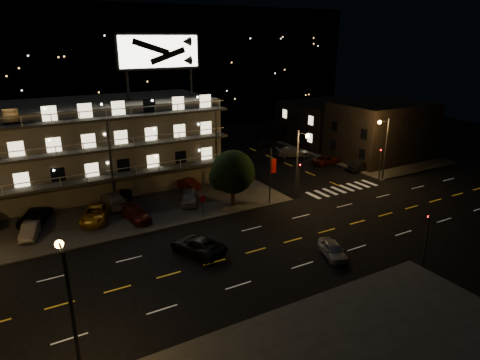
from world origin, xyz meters
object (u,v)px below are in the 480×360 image
lot_car_7 (113,199)px  tree (232,173)px  side_car_0 (361,167)px  lot_car_4 (189,197)px  lot_car_2 (96,214)px  road_car_east (333,250)px  road_car_west (197,245)px

lot_car_7 → tree: bearing=150.5°
tree → side_car_0: tree is taller
lot_car_4 → lot_car_7: lot_car_7 is taller
lot_car_2 → road_car_east: lot_car_2 is taller
lot_car_4 → road_car_east: size_ratio=1.12×
lot_car_4 → road_car_east: lot_car_4 is taller
road_car_west → tree: bearing=-157.7°
tree → lot_car_7: 13.28m
lot_car_2 → road_car_west: size_ratio=0.99×
lot_car_2 → road_car_east: size_ratio=1.37×
lot_car_7 → side_car_0: size_ratio=1.31×
lot_car_4 → road_car_west: (-3.90, -10.68, -0.15)m
road_car_east → lot_car_4: bearing=126.7°
lot_car_4 → road_car_west: bearing=-85.5°
tree → lot_car_4: tree is taller
lot_car_2 → road_car_west: bearing=-37.3°
side_car_0 → lot_car_7: bearing=86.7°
tree → side_car_0: bearing=6.3°
tree → road_car_east: bearing=-82.4°
side_car_0 → tree: bearing=99.6°
lot_car_7 → road_car_west: (3.61, -14.05, -0.18)m
tree → lot_car_7: (-11.38, 6.20, -2.90)m
road_car_east → road_car_west: (-9.65, 6.26, 0.08)m
lot_car_4 → lot_car_7: 8.24m
lot_car_4 → lot_car_7: (-7.51, 3.38, 0.03)m
lot_car_2 → side_car_0: lot_car_2 is taller
lot_car_7 → road_car_east: lot_car_7 is taller
lot_car_2 → road_car_west: (6.09, -11.01, -0.14)m
tree → lot_car_4: (-3.86, 2.83, -2.93)m
road_car_west → lot_car_2: bearing=-84.0°
lot_car_7 → road_car_west: size_ratio=1.00×
lot_car_7 → road_car_east: 24.26m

